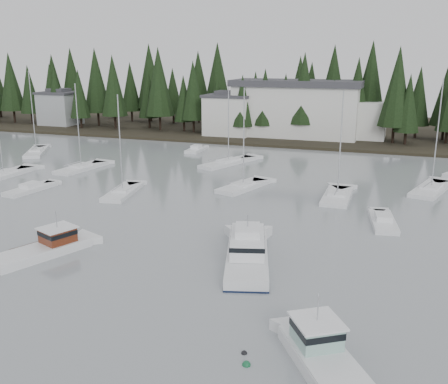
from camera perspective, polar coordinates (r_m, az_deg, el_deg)
The scene contains 21 objects.
far_shore_land at distance 115.12m, azimuth 12.09°, elevation 7.01°, with size 240.00×54.00×1.00m, color black.
conifer_treeline at distance 104.33m, azimuth 11.28°, elevation 6.23°, with size 200.00×22.00×20.00m, color black, non-canonical shape.
house_west at distance 101.10m, azimuth 0.57°, elevation 8.90°, with size 9.54×7.42×8.75m.
house_far_west at distance 122.85m, azimuth -18.24°, elevation 9.16°, with size 8.48×7.42×8.25m.
harbor_inn at distance 100.48m, azimuth 9.46°, elevation 9.31°, with size 29.50×11.50×10.90m.
lobster_boat_brown at distance 43.85m, azimuth -19.79°, elevation -6.14°, with size 5.80×8.41×3.95m.
cabin_cruiser_center at distance 39.65m, azimuth 2.67°, elevation -7.16°, with size 5.93×10.83×4.44m.
lobster_boat_teal at distance 27.81m, azimuth 11.45°, elevation -18.34°, with size 6.43×7.89×4.26m.
sailboat_0 at distance 90.21m, azimuth -20.63°, elevation 4.22°, with size 7.24×9.96×14.15m.
sailboat_1 at distance 65.48m, azimuth 22.58°, elevation 0.17°, with size 5.60×9.89×13.88m.
sailboat_3 at distance 75.80m, azimuth 0.51°, elevation 3.26°, with size 6.54×11.13×12.07m.
sailboat_5 at distance 58.81m, azimuth 12.81°, elevation -0.64°, with size 2.99×8.24×12.71m.
sailboat_6 at distance 60.34m, azimuth -11.48°, elevation -0.16°, with size 3.91×8.35×12.19m.
sailboat_7 at distance 74.15m, azimuth -23.87°, elevation 1.67°, with size 3.05×9.64×11.63m.
sailboat_8 at distance 74.94m, azimuth -15.98°, elevation 2.54°, with size 3.80×8.98×12.74m.
sailboat_9 at distance 61.72m, azimuth 2.21°, elevation 0.49°, with size 5.13×8.51×12.81m.
runabout_0 at distance 64.88m, azimuth -21.22°, elevation 0.23°, with size 2.94×7.13×1.42m.
runabout_1 at distance 51.01m, azimuth 17.71°, elevation -3.36°, with size 3.25×7.03×1.42m.
runabout_3 at distance 86.48m, azimuth -3.18°, elevation 4.78°, with size 2.32×5.83×1.42m.
mooring_buoy_green at distance 27.90m, azimuth 2.58°, elevation -19.15°, with size 0.47×0.47×0.47m, color #145933.
mooring_buoy_dark at distance 28.78m, azimuth 2.32°, elevation -17.96°, with size 0.34×0.34×0.34m, color black.
Camera 1 is at (14.36, -16.14, 15.73)m, focal length 40.00 mm.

